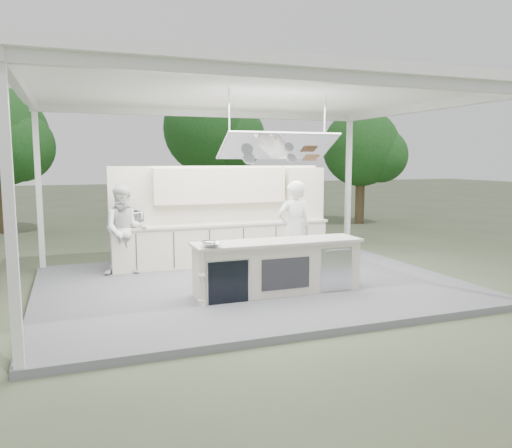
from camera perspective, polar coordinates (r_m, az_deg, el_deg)
name	(u,v)px	position (r m, az deg, el deg)	size (l,w,h in m)	color
ground	(251,288)	(9.92, -0.63, -7.29)	(90.00, 90.00, 0.00)	#505A3E
stage_deck	(251,285)	(9.91, -0.63, -6.96)	(8.00, 6.00, 0.12)	#58585D
tent	(251,95)	(9.67, -0.62, 14.49)	(8.20, 6.20, 3.86)	white
demo_island	(277,267)	(9.02, 2.41, -4.90)	(3.10, 0.79, 0.95)	beige
back_counter	(223,243)	(11.57, -3.83, -2.18)	(5.08, 0.72, 0.95)	beige
back_wall_unit	(238,200)	(11.78, -2.10, 2.80)	(5.05, 0.48, 2.25)	beige
tree_cluster	(157,139)	(19.07, -11.28, 9.55)	(19.55, 9.40, 5.85)	brown
head_chef	(294,229)	(10.18, 4.37, -0.59)	(0.72, 0.47, 1.97)	white
sous_chef	(125,230)	(10.73, -14.72, -0.67)	(0.91, 0.71, 1.87)	silver
toaster_oven	(127,219)	(11.07, -14.56, 0.51)	(0.60, 0.41, 0.33)	silver
bowl_large	(212,245)	(8.29, -5.10, -2.40)	(0.32, 0.32, 0.08)	silver
bowl_small	(209,243)	(8.46, -5.42, -2.20)	(0.25, 0.25, 0.08)	#AFB1B6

